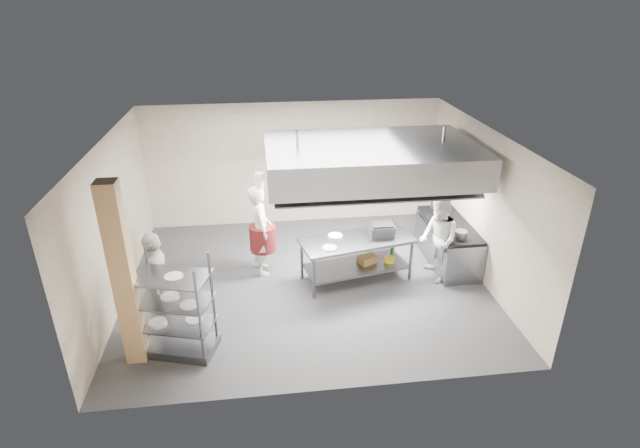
{
  "coord_description": "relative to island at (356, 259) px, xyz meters",
  "views": [
    {
      "loc": [
        -0.82,
        -8.53,
        5.34
      ],
      "look_at": [
        0.29,
        0.2,
        1.19
      ],
      "focal_mm": 28.0,
      "sensor_mm": 36.0,
      "label": 1
    }
  ],
  "objects": [
    {
      "name": "stockpot",
      "position": [
        1.97,
        0.62,
        0.53
      ],
      "size": [
        0.23,
        0.23,
        0.16
      ],
      "primitive_type": "cylinder",
      "color": "gray",
      "rests_on": "range_top"
    },
    {
      "name": "island_undershelf",
      "position": [
        0.0,
        0.0,
        -0.16
      ],
      "size": [
        2.15,
        1.23,
        0.04
      ],
      "primitive_type": "cube",
      "rotation": [
        0.0,
        0.0,
        0.21
      ],
      "color": "slate",
      "rests_on": "island"
    },
    {
      "name": "wall_back",
      "position": [
        -1.0,
        2.99,
        1.04
      ],
      "size": [
        7.0,
        0.0,
        7.0
      ],
      "primitive_type": "plane",
      "rotation": [
        1.57,
        0.0,
        0.0
      ],
      "color": "tan",
      "rests_on": "ground"
    },
    {
      "name": "island",
      "position": [
        0.0,
        0.0,
        0.0
      ],
      "size": [
        2.35,
        1.36,
        0.91
      ],
      "primitive_type": null,
      "rotation": [
        0.0,
        0.0,
        0.21
      ],
      "color": "gray",
      "rests_on": "floor"
    },
    {
      "name": "pass_rack",
      "position": [
        -3.25,
        -1.8,
        0.4
      ],
      "size": [
        1.28,
        0.96,
        1.7
      ],
      "primitive_type": null,
      "rotation": [
        0.0,
        0.0,
        -0.29
      ],
      "color": "slate",
      "rests_on": "floor"
    },
    {
      "name": "wicker_basket",
      "position": [
        0.24,
        0.07,
        -0.06
      ],
      "size": [
        0.43,
        0.38,
        0.16
      ],
      "primitive_type": "cube",
      "rotation": [
        0.0,
        0.0,
        0.46
      ],
      "color": "olive",
      "rests_on": "island_undershelf"
    },
    {
      "name": "column",
      "position": [
        -3.9,
        -1.91,
        1.04
      ],
      "size": [
        0.3,
        0.3,
        3.0
      ],
      "primitive_type": "cube",
      "color": "#E3B074",
      "rests_on": "floor"
    },
    {
      "name": "ceiling",
      "position": [
        -1.0,
        -0.01,
        2.54
      ],
      "size": [
        7.0,
        7.0,
        0.0
      ],
      "primitive_type": "plane",
      "rotation": [
        3.14,
        0.0,
        0.0
      ],
      "color": "silver",
      "rests_on": "wall_back"
    },
    {
      "name": "range_top",
      "position": [
        2.08,
        0.49,
        0.41
      ],
      "size": [
        0.78,
        1.96,
        0.06
      ],
      "primitive_type": "cube",
      "color": "black",
      "rests_on": "cooking_range"
    },
    {
      "name": "exhaust_hood",
      "position": [
        0.3,
        0.39,
        1.94
      ],
      "size": [
        4.0,
        2.5,
        0.6
      ],
      "primitive_type": "cube",
      "color": "gray",
      "rests_on": "ceiling"
    },
    {
      "name": "griddle",
      "position": [
        0.52,
        0.1,
        0.57
      ],
      "size": [
        0.48,
        0.38,
        0.23
      ],
      "primitive_type": "cube",
      "rotation": [
        0.0,
        0.0,
        -0.03
      ],
      "color": "slate",
      "rests_on": "island_worktop"
    },
    {
      "name": "chef_line",
      "position": [
        1.6,
        -0.15,
        0.42
      ],
      "size": [
        0.68,
        0.87,
        1.75
      ],
      "primitive_type": "imported",
      "rotation": [
        0.0,
        0.0,
        -1.55
      ],
      "color": "white",
      "rests_on": "floor"
    },
    {
      "name": "hood_strip_a",
      "position": [
        -0.6,
        0.39,
        1.62
      ],
      "size": [
        1.6,
        0.12,
        0.04
      ],
      "primitive_type": "cube",
      "color": "white",
      "rests_on": "exhaust_hood"
    },
    {
      "name": "wall_left",
      "position": [
        -4.5,
        -0.01,
        1.04
      ],
      "size": [
        0.0,
        6.0,
        6.0
      ],
      "primitive_type": "plane",
      "rotation": [
        1.57,
        0.0,
        1.57
      ],
      "color": "tan",
      "rests_on": "ground"
    },
    {
      "name": "wall_shelf",
      "position": [
        0.8,
        2.83,
        1.04
      ],
      "size": [
        1.5,
        0.28,
        0.04
      ],
      "primitive_type": "cube",
      "color": "gray",
      "rests_on": "wall_back"
    },
    {
      "name": "island_worktop",
      "position": [
        0.0,
        0.0,
        0.42
      ],
      "size": [
        2.35,
        1.36,
        0.06
      ],
      "primitive_type": "cube",
      "rotation": [
        0.0,
        0.0,
        0.21
      ],
      "color": "gray",
      "rests_on": "island"
    },
    {
      "name": "floor",
      "position": [
        -1.0,
        -0.01,
        -0.46
      ],
      "size": [
        7.0,
        7.0,
        0.0
      ],
      "primitive_type": "plane",
      "color": "#3D3D40",
      "rests_on": "ground"
    },
    {
      "name": "cooking_range",
      "position": [
        2.08,
        0.49,
        -0.04
      ],
      "size": [
        0.8,
        2.0,
        0.84
      ],
      "primitive_type": "cube",
      "color": "gray",
      "rests_on": "floor"
    },
    {
      "name": "hood_strip_b",
      "position": [
        1.2,
        0.39,
        1.62
      ],
      "size": [
        1.6,
        0.12,
        0.04
      ],
      "primitive_type": "cube",
      "color": "white",
      "rests_on": "exhaust_hood"
    },
    {
      "name": "chef_plating",
      "position": [
        -3.61,
        -1.13,
        0.46
      ],
      "size": [
        0.59,
        1.12,
        1.82
      ],
      "primitive_type": "imported",
      "rotation": [
        0.0,
        0.0,
        -1.43
      ],
      "color": "silver",
      "rests_on": "floor"
    },
    {
      "name": "plate_stack",
      "position": [
        -3.25,
        -1.8,
        0.09
      ],
      "size": [
        0.28,
        0.28,
        0.05
      ],
      "primitive_type": "cylinder",
      "color": "silver",
      "rests_on": "pass_rack"
    },
    {
      "name": "chef_head",
      "position": [
        -1.87,
        0.56,
        0.5
      ],
      "size": [
        0.55,
        0.75,
        1.9
      ],
      "primitive_type": "imported",
      "rotation": [
        0.0,
        0.0,
        1.72
      ],
      "color": "silver",
      "rests_on": "floor"
    },
    {
      "name": "wall_right",
      "position": [
        2.5,
        -0.01,
        1.04
      ],
      "size": [
        0.0,
        6.0,
        6.0
      ],
      "primitive_type": "plane",
      "rotation": [
        1.57,
        0.0,
        -1.57
      ],
      "color": "tan",
      "rests_on": "ground"
    }
  ]
}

